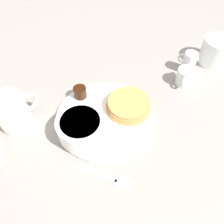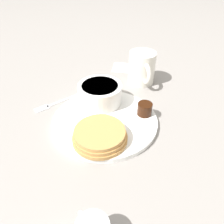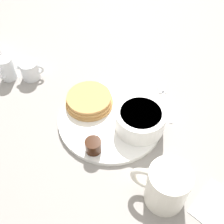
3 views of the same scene
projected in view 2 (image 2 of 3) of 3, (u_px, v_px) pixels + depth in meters
ground_plane at (105, 122)px, 0.55m from camera, size 4.00×4.00×0.00m
plate at (105, 121)px, 0.55m from camera, size 0.26×0.26×0.01m
pancake_stack at (100, 135)px, 0.48m from camera, size 0.12×0.12×0.03m
bowl at (100, 93)px, 0.58m from camera, size 0.12×0.12×0.05m
syrup_cup at (145, 109)px, 0.55m from camera, size 0.04×0.04×0.03m
butter_ramekin at (104, 92)px, 0.61m from camera, size 0.04×0.04×0.04m
coffee_mug at (142, 68)px, 0.68m from camera, size 0.08×0.12×0.10m
fork at (53, 104)px, 0.61m from camera, size 0.12×0.10×0.00m
napkin at (126, 68)px, 0.79m from camera, size 0.10×0.08×0.00m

